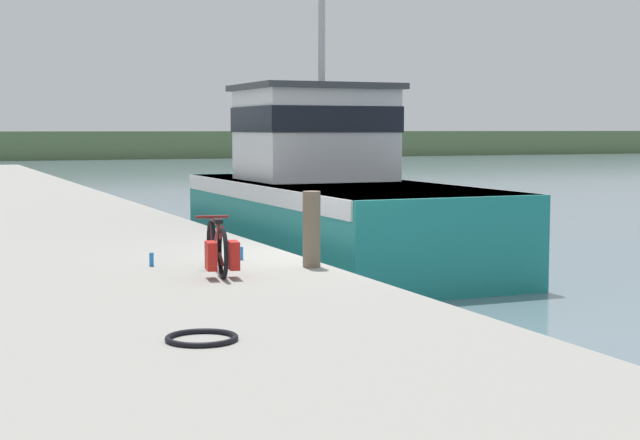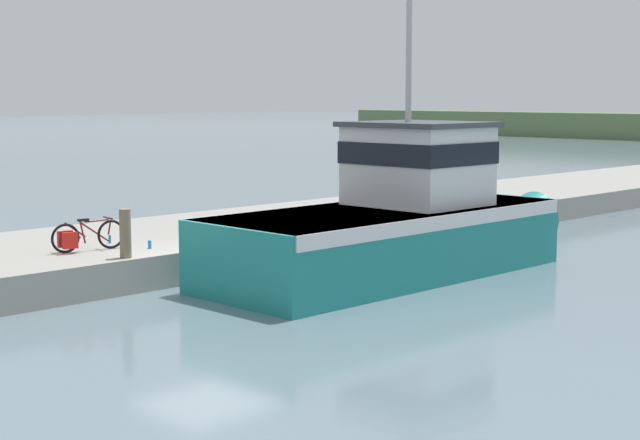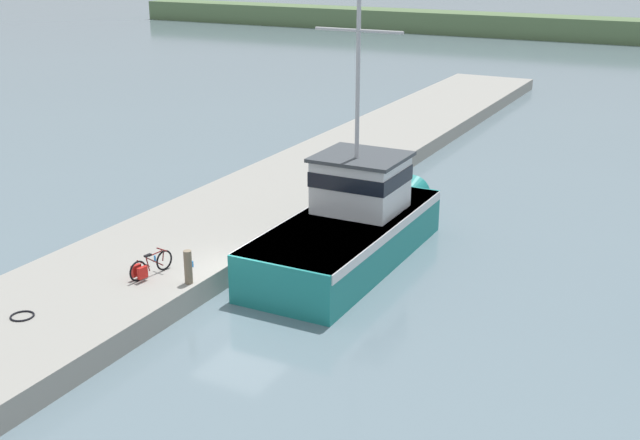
# 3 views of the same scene
# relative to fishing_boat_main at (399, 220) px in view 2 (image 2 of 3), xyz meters

# --- Properties ---
(ground_plane) EXTENTS (320.00, 320.00, 0.00)m
(ground_plane) POSITION_rel_fishing_boat_main_xyz_m (-1.69, -4.38, -1.25)
(ground_plane) COLOR slate
(dock_pier) EXTENTS (5.69, 80.00, 0.73)m
(dock_pier) POSITION_rel_fishing_boat_main_xyz_m (-5.20, -4.38, -0.88)
(dock_pier) COLOR gray
(dock_pier) RESTS_ON ground_plane
(fishing_boat_main) EXTENTS (3.46, 10.67, 8.99)m
(fishing_boat_main) POSITION_rel_fishing_boat_main_xyz_m (0.00, 0.00, 0.00)
(fishing_boat_main) COLOR teal
(fishing_boat_main) RESTS_ON ground_plane
(bicycle_touring) EXTENTS (0.59, 1.68, 0.71)m
(bicycle_touring) POSITION_rel_fishing_boat_main_xyz_m (-4.00, -5.87, -0.19)
(bicycle_touring) COLOR black
(bicycle_touring) RESTS_ON dock_pier
(mooring_post) EXTENTS (0.24, 0.24, 1.02)m
(mooring_post) POSITION_rel_fishing_boat_main_xyz_m (-2.64, -5.66, -0.01)
(mooring_post) COLOR #756651
(mooring_post) RESTS_ON dock_pier
(water_bottle_by_bike) EXTENTS (0.08, 0.08, 0.18)m
(water_bottle_by_bike) POSITION_rel_fishing_boat_main_xyz_m (-3.30, -4.59, -0.43)
(water_bottle_by_bike) COLOR blue
(water_bottle_by_bike) RESTS_ON dock_pier
(water_bottle_on_curb) EXTENTS (0.06, 0.06, 0.18)m
(water_bottle_on_curb) POSITION_rel_fishing_boat_main_xyz_m (-4.62, -4.76, -0.43)
(water_bottle_on_curb) COLOR blue
(water_bottle_on_curb) RESTS_ON dock_pier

